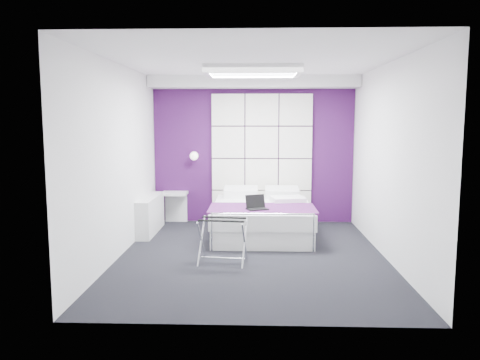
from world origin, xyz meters
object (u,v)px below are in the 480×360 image
at_px(wall_lamp, 194,156).
at_px(nightstand, 175,193).
at_px(radiator, 150,215).
at_px(bed, 262,218).
at_px(luggage_rack, 223,241).
at_px(laptop, 257,206).

distance_m(wall_lamp, nightstand, 0.76).
bearing_deg(nightstand, radiator, -111.39).
height_order(radiator, nightstand, radiator).
height_order(bed, luggage_rack, bed).
relative_size(radiator, bed, 0.62).
bearing_deg(laptop, nightstand, 113.76).
bearing_deg(bed, wall_lamp, 143.59).
height_order(radiator, luggage_rack, radiator).
bearing_deg(nightstand, wall_lamp, 6.38).
xyz_separation_m(wall_lamp, radiator, (-0.64, -0.76, -0.92)).
distance_m(wall_lamp, radiator, 1.35).
height_order(radiator, laptop, laptop).
relative_size(wall_lamp, bed, 0.08).
height_order(luggage_rack, laptop, laptop).
distance_m(radiator, laptop, 1.93).
bearing_deg(bed, laptop, -97.26).
height_order(wall_lamp, laptop, wall_lamp).
xyz_separation_m(radiator, laptop, (1.76, -0.73, 0.29)).
bearing_deg(wall_lamp, luggage_rack, -74.19).
xyz_separation_m(nightstand, luggage_rack, (1.03, -2.34, -0.25)).
bearing_deg(laptop, radiator, 135.73).
bearing_deg(radiator, wall_lamp, 49.90).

